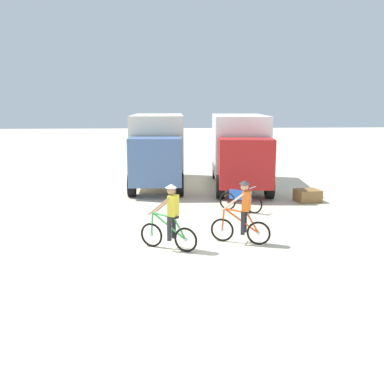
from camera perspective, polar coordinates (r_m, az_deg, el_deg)
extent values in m
plane|color=beige|center=(10.92, 0.86, -9.74)|extent=(120.00, 120.00, 0.00)
cube|color=beige|center=(22.14, -4.34, 6.31)|extent=(2.57, 5.28, 2.70)
cube|color=#4C6B9E|center=(18.81, -4.70, 3.89)|extent=(2.25, 1.57, 2.00)
cube|color=black|center=(18.08, -4.81, 4.70)|extent=(2.03, 0.15, 0.80)
cylinder|color=black|center=(19.05, -1.57, 0.97)|extent=(0.35, 1.01, 1.00)
cylinder|color=black|center=(19.14, -7.69, 0.92)|extent=(0.35, 1.01, 1.00)
cylinder|color=black|center=(23.97, -1.69, 3.12)|extent=(0.35, 1.01, 1.00)
cylinder|color=black|center=(24.05, -6.57, 3.07)|extent=(0.35, 1.01, 1.00)
cube|color=white|center=(21.72, 5.97, 6.19)|extent=(2.84, 5.39, 2.70)
cube|color=#B21E1E|center=(18.41, 6.86, 3.68)|extent=(2.32, 1.68, 2.00)
cube|color=black|center=(17.68, 7.12, 4.50)|extent=(2.02, 0.25, 0.80)
cylinder|color=black|center=(18.80, 9.85, 0.67)|extent=(0.40, 1.02, 1.00)
cylinder|color=black|center=(18.59, 3.63, 0.69)|extent=(0.40, 1.02, 1.00)
cylinder|color=black|center=(23.67, 8.00, 2.90)|extent=(0.40, 1.02, 1.00)
cylinder|color=black|center=(23.51, 3.05, 2.94)|extent=(0.40, 1.02, 1.00)
torus|color=black|center=(12.43, -5.19, -5.48)|extent=(0.62, 0.38, 0.68)
cylinder|color=silver|center=(12.43, -5.19, -5.48)|extent=(0.11, 0.11, 0.08)
torus|color=black|center=(11.96, -0.81, -6.12)|extent=(0.62, 0.38, 0.68)
cylinder|color=silver|center=(11.96, -0.81, -6.12)|extent=(0.11, 0.11, 0.08)
cylinder|color=green|center=(12.08, -2.95, -4.36)|extent=(0.92, 0.54, 0.68)
cylinder|color=green|center=(12.09, -3.69, -2.99)|extent=(0.60, 0.37, 0.13)
cylinder|color=green|center=(11.95, -1.56, -4.73)|extent=(0.36, 0.23, 0.59)
cylinder|color=green|center=(12.33, -5.11, -4.07)|extent=(0.11, 0.09, 0.64)
cylinder|color=silver|center=(12.24, -5.04, -2.64)|extent=(0.28, 0.47, 0.04)
cube|color=black|center=(11.94, -2.31, -3.20)|extent=(0.27, 0.22, 0.06)
cube|color=gold|center=(11.88, -2.41, -1.74)|extent=(0.33, 0.38, 0.56)
sphere|color=#A87A5B|center=(11.82, -2.68, 0.17)|extent=(0.22, 0.22, 0.22)
cone|color=silver|center=(11.80, -2.69, 0.79)|extent=(0.32, 0.32, 0.10)
cylinder|color=#26262B|center=(11.95, -2.93, -4.69)|extent=(0.12, 0.12, 0.66)
cylinder|color=#26262B|center=(12.17, -2.35, -4.39)|extent=(0.12, 0.12, 0.66)
cylinder|color=#A87A5B|center=(11.88, -4.25, -1.83)|extent=(0.59, 0.31, 0.53)
cylinder|color=#A87A5B|center=(12.19, -3.42, -1.49)|extent=(0.55, 0.38, 0.53)
torus|color=black|center=(12.88, 3.87, -4.85)|extent=(0.65, 0.31, 0.68)
cylinder|color=silver|center=(12.88, 3.87, -4.85)|extent=(0.10, 0.10, 0.08)
torus|color=black|center=(12.67, 8.49, -5.23)|extent=(0.65, 0.31, 0.68)
cylinder|color=silver|center=(12.67, 8.49, -5.23)|extent=(0.10, 0.10, 0.08)
cylinder|color=#E05119|center=(12.68, 6.30, -3.66)|extent=(0.97, 0.44, 0.68)
cylinder|color=#E05119|center=(12.64, 5.56, -2.38)|extent=(0.63, 0.30, 0.13)
cylinder|color=#E05119|center=(12.63, 7.75, -3.95)|extent=(0.38, 0.19, 0.59)
cylinder|color=#E05119|center=(12.79, 4.00, -3.49)|extent=(0.11, 0.08, 0.64)
cylinder|color=silver|center=(12.71, 4.13, -2.10)|extent=(0.23, 0.49, 0.04)
cube|color=black|center=(12.58, 7.02, -2.53)|extent=(0.27, 0.20, 0.06)
cube|color=orange|center=(12.51, 6.96, -1.14)|extent=(0.31, 0.37, 0.56)
sphere|color=tan|center=(12.45, 6.73, 0.67)|extent=(0.22, 0.22, 0.22)
cone|color=#333333|center=(12.42, 6.75, 1.26)|extent=(0.32, 0.32, 0.10)
cylinder|color=#26262B|center=(12.55, 6.51, -3.97)|extent=(0.12, 0.12, 0.66)
cylinder|color=#26262B|center=(12.79, 6.75, -3.67)|extent=(0.12, 0.12, 0.66)
cylinder|color=tan|center=(12.41, 5.27, -1.28)|extent=(0.61, 0.25, 0.53)
cylinder|color=tan|center=(12.76, 5.64, -0.94)|extent=(0.59, 0.32, 0.53)
torus|color=black|center=(16.20, 7.87, -1.56)|extent=(0.59, 0.44, 0.68)
torus|color=black|center=(16.63, 4.56, -1.15)|extent=(0.59, 0.44, 0.68)
cube|color=blue|center=(16.35, 6.21, -0.40)|extent=(0.75, 0.55, 0.36)
cylinder|color=silver|center=(16.09, 7.76, 0.57)|extent=(0.32, 0.43, 0.04)
cube|color=olive|center=(18.59, 14.53, -0.45)|extent=(1.04, 0.93, 0.49)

